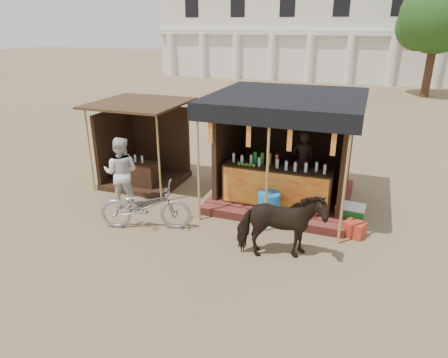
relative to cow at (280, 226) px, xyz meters
name	(u,v)px	position (x,y,z in m)	size (l,w,h in m)	color
ground	(196,258)	(-1.53, -0.58, -0.70)	(120.00, 120.00, 0.00)	#846B4C
main_stall	(285,163)	(-0.51, 2.78, 0.32)	(3.60, 3.61, 2.78)	brown
secondary_stall	(141,154)	(-4.70, 2.66, 0.15)	(2.40, 2.40, 2.38)	#321D12
cow	(280,226)	(0.00, 0.00, 0.00)	(0.76, 1.67, 1.41)	black
motorbike	(145,206)	(-3.11, 0.19, -0.17)	(0.71, 2.05, 1.08)	#9998A0
bystander	(121,172)	(-4.26, 1.03, 0.20)	(0.88, 0.68, 1.81)	silver
blue_barrel	(269,208)	(-0.57, 1.42, -0.34)	(0.51, 0.51, 0.73)	blue
red_crate	(355,229)	(1.37, 1.42, -0.54)	(0.42, 0.35, 0.33)	#A8311C
cooler	(350,214)	(1.22, 2.02, -0.47)	(0.67, 0.48, 0.46)	#197025
background_building	(318,28)	(-3.53, 29.36, 3.28)	(26.00, 7.45, 8.18)	silver
tree	(434,18)	(4.28, 21.56, 3.93)	(4.50, 4.40, 7.00)	#382314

